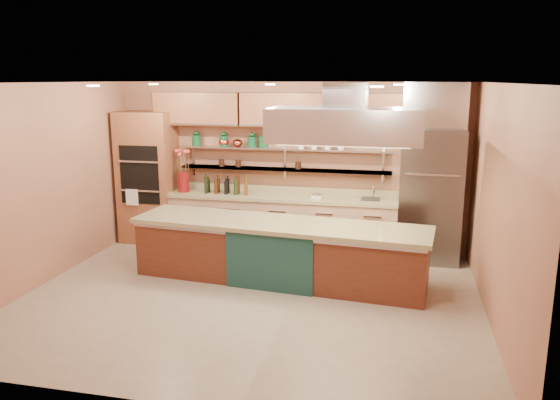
% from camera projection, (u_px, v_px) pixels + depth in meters
% --- Properties ---
extents(floor, '(6.00, 5.00, 0.02)m').
position_uv_depth(floor, '(250.00, 299.00, 7.25)').
color(floor, tan).
rests_on(floor, ground).
extents(ceiling, '(6.00, 5.00, 0.02)m').
position_uv_depth(ceiling, '(247.00, 83.00, 6.64)').
color(ceiling, black).
rests_on(ceiling, wall_back).
extents(wall_back, '(6.00, 0.04, 2.80)m').
position_uv_depth(wall_back, '(288.00, 165.00, 9.33)').
color(wall_back, '#A56B4E').
rests_on(wall_back, floor).
extents(wall_front, '(6.00, 0.04, 2.80)m').
position_uv_depth(wall_front, '(168.00, 256.00, 4.56)').
color(wall_front, '#A56B4E').
rests_on(wall_front, floor).
extents(wall_left, '(0.04, 5.00, 2.80)m').
position_uv_depth(wall_left, '(41.00, 185.00, 7.58)').
color(wall_left, '#A56B4E').
rests_on(wall_left, floor).
extents(wall_right, '(0.04, 5.00, 2.80)m').
position_uv_depth(wall_right, '(498.00, 207.00, 6.31)').
color(wall_right, '#A56B4E').
rests_on(wall_right, floor).
extents(oven_stack, '(0.95, 0.64, 2.30)m').
position_uv_depth(oven_stack, '(148.00, 177.00, 9.59)').
color(oven_stack, brown).
rests_on(oven_stack, floor).
extents(refrigerator, '(0.95, 0.72, 2.10)m').
position_uv_depth(refrigerator, '(430.00, 196.00, 8.56)').
color(refrigerator, slate).
rests_on(refrigerator, floor).
extents(back_counter, '(3.84, 0.64, 0.93)m').
position_uv_depth(back_counter, '(282.00, 222.00, 9.25)').
color(back_counter, tan).
rests_on(back_counter, floor).
extents(wall_shelf_lower, '(3.60, 0.26, 0.03)m').
position_uv_depth(wall_shelf_lower, '(284.00, 169.00, 9.22)').
color(wall_shelf_lower, silver).
rests_on(wall_shelf_lower, wall_back).
extents(wall_shelf_upper, '(3.60, 0.26, 0.03)m').
position_uv_depth(wall_shelf_upper, '(284.00, 149.00, 9.15)').
color(wall_shelf_upper, silver).
rests_on(wall_shelf_upper, wall_back).
extents(upper_cabinets, '(4.60, 0.36, 0.55)m').
position_uv_depth(upper_cabinets, '(286.00, 110.00, 8.95)').
color(upper_cabinets, brown).
rests_on(upper_cabinets, wall_back).
extents(range_hood, '(2.00, 1.00, 0.45)m').
position_uv_depth(range_hood, '(345.00, 125.00, 7.22)').
color(range_hood, silver).
rests_on(range_hood, ceiling).
extents(ceiling_downlights, '(4.00, 2.80, 0.02)m').
position_uv_depth(ceiling_downlights, '(251.00, 85.00, 6.84)').
color(ceiling_downlights, '#FFE5A5').
rests_on(ceiling_downlights, ceiling).
extents(island, '(4.21, 1.30, 0.86)m').
position_uv_depth(island, '(279.00, 251.00, 7.80)').
color(island, '#5E2B1B').
rests_on(island, floor).
extents(flower_vase, '(0.25, 0.25, 0.35)m').
position_uv_depth(flower_vase, '(183.00, 182.00, 9.43)').
color(flower_vase, maroon).
rests_on(flower_vase, back_counter).
extents(oil_bottle_cluster, '(0.86, 0.48, 0.27)m').
position_uv_depth(oil_bottle_cluster, '(227.00, 186.00, 9.28)').
color(oil_bottle_cluster, black).
rests_on(oil_bottle_cluster, back_counter).
extents(kitchen_scale, '(0.16, 0.12, 0.09)m').
position_uv_depth(kitchen_scale, '(317.00, 195.00, 8.97)').
color(kitchen_scale, silver).
rests_on(kitchen_scale, back_counter).
extents(bar_faucet, '(0.03, 0.03, 0.24)m').
position_uv_depth(bar_faucet, '(374.00, 192.00, 8.85)').
color(bar_faucet, silver).
rests_on(bar_faucet, back_counter).
extents(copper_kettle, '(0.21, 0.21, 0.13)m').
position_uv_depth(copper_kettle, '(238.00, 143.00, 9.30)').
color(copper_kettle, '#CF4A2F').
rests_on(copper_kettle, wall_shelf_upper).
extents(green_canister, '(0.16, 0.16, 0.19)m').
position_uv_depth(green_canister, '(263.00, 142.00, 9.20)').
color(green_canister, '#0F4724').
rests_on(green_canister, wall_shelf_upper).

